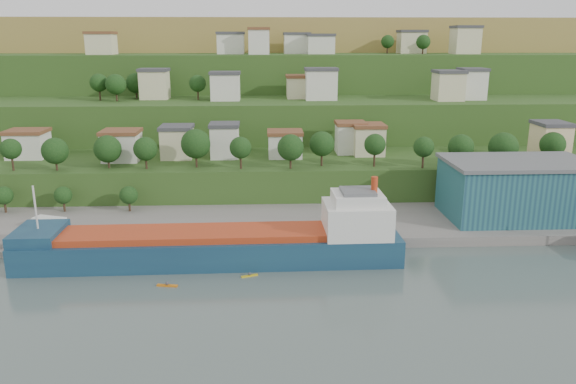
{
  "coord_description": "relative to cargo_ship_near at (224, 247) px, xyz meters",
  "views": [
    {
      "loc": [
        -3.84,
        -88.54,
        40.14
      ],
      "look_at": [
        0.65,
        15.0,
        11.81
      ],
      "focal_mm": 35.0,
      "sensor_mm": 36.0,
      "label": 1
    }
  ],
  "objects": [
    {
      "name": "ground",
      "position": [
        11.57,
        -9.42,
        -2.88
      ],
      "size": [
        500.0,
        500.0,
        0.0
      ],
      "primitive_type": "plane",
      "color": "#42504A",
      "rests_on": "ground"
    },
    {
      "name": "quay",
      "position": [
        31.57,
        18.58,
        -2.88
      ],
      "size": [
        220.0,
        26.0,
        4.0
      ],
      "primitive_type": "cube",
      "color": "slate",
      "rests_on": "ground"
    },
    {
      "name": "pebble_beach",
      "position": [
        -43.43,
        12.58,
        -2.88
      ],
      "size": [
        40.0,
        18.0,
        2.4
      ],
      "primitive_type": "cube",
      "color": "slate",
      "rests_on": "ground"
    },
    {
      "name": "hillside",
      "position": [
        11.58,
        159.29,
        -2.8
      ],
      "size": [
        360.0,
        210.35,
        96.0
      ],
      "color": "#284719",
      "rests_on": "ground"
    },
    {
      "name": "cargo_ship_near",
      "position": [
        0.0,
        0.0,
        0.0
      ],
      "size": [
        70.27,
        12.18,
        18.02
      ],
      "rotation": [
        0.0,
        0.0,
        0.02
      ],
      "color": "#132D49",
      "rests_on": "ground"
    },
    {
      "name": "warehouse",
      "position": [
        62.88,
        18.45,
        5.56
      ],
      "size": [
        31.07,
        19.11,
        12.8
      ],
      "rotation": [
        0.0,
        0.0,
        0.0
      ],
      "color": "navy",
      "rests_on": "quay"
    },
    {
      "name": "caravan",
      "position": [
        -37.11,
        14.88,
        -0.11
      ],
      "size": [
        7.25,
        4.93,
        3.13
      ],
      "primitive_type": "cube",
      "rotation": [
        0.0,
        0.0,
        -0.35
      ],
      "color": "white",
      "rests_on": "pebble_beach"
    },
    {
      "name": "dinghy",
      "position": [
        -29.01,
        8.47,
        -1.3
      ],
      "size": [
        3.98,
        2.21,
        0.75
      ],
      "primitive_type": "cube",
      "rotation": [
        0.0,
        0.0,
        0.22
      ],
      "color": "silver",
      "rests_on": "pebble_beach"
    },
    {
      "name": "kayak_orange",
      "position": [
        -8.82,
        -10.45,
        -2.62
      ],
      "size": [
        3.58,
        1.2,
        0.88
      ],
      "rotation": [
        0.0,
        0.0,
        -0.17
      ],
      "color": "orange",
      "rests_on": "ground"
    },
    {
      "name": "kayak_yellow",
      "position": [
        4.92,
        -6.99,
        -2.66
      ],
      "size": [
        3.0,
        1.5,
        0.75
      ],
      "rotation": [
        0.0,
        0.0,
        0.34
      ],
      "color": "gold",
      "rests_on": "ground"
    }
  ]
}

